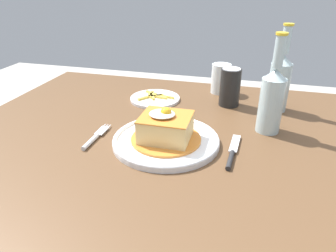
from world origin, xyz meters
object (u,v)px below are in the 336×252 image
at_px(soda_can, 230,87).
at_px(beer_bottle_clear, 272,97).
at_px(side_plate_fries, 155,98).
at_px(main_plate, 166,140).
at_px(beer_bottle_clear_far, 280,80).
at_px(fork, 94,138).
at_px(drinking_glass, 221,81).
at_px(knife, 232,155).

height_order(soda_can, beer_bottle_clear, beer_bottle_clear).
bearing_deg(beer_bottle_clear, side_plate_fries, 159.02).
bearing_deg(main_plate, beer_bottle_clear_far, 47.17).
height_order(fork, soda_can, soda_can).
height_order(main_plate, soda_can, soda_can).
height_order(drinking_glass, side_plate_fries, drinking_glass).
xyz_separation_m(fork, drinking_glass, (0.28, 0.45, 0.04)).
distance_m(knife, drinking_glass, 0.45).
height_order(soda_can, side_plate_fries, soda_can).
distance_m(main_plate, side_plate_fries, 0.31).
relative_size(knife, beer_bottle_clear_far, 0.62).
xyz_separation_m(beer_bottle_clear_far, side_plate_fries, (-0.40, -0.02, -0.09)).
height_order(main_plate, fork, main_plate).
bearing_deg(soda_can, main_plate, -113.55).
distance_m(soda_can, drinking_glass, 0.12).
relative_size(main_plate, beer_bottle_clear_far, 1.03).
relative_size(knife, side_plate_fries, 0.97).
relative_size(beer_bottle_clear_far, side_plate_fries, 1.56).
distance_m(fork, side_plate_fries, 0.32).
relative_size(main_plate, fork, 1.94).
xyz_separation_m(main_plate, beer_bottle_clear, (0.25, 0.14, 0.09)).
relative_size(main_plate, knife, 1.65).
relative_size(fork, drinking_glass, 1.34).
bearing_deg(knife, main_plate, 171.75).
height_order(fork, side_plate_fries, side_plate_fries).
distance_m(fork, soda_can, 0.47).
bearing_deg(drinking_glass, beer_bottle_clear_far, -31.05).
bearing_deg(side_plate_fries, beer_bottle_clear_far, 2.72).
xyz_separation_m(main_plate, side_plate_fries, (-0.12, 0.28, -0.00)).
height_order(knife, beer_bottle_clear, beer_bottle_clear).
bearing_deg(main_plate, side_plate_fries, 112.46).
bearing_deg(beer_bottle_clear, knife, -116.75).
xyz_separation_m(beer_bottle_clear, drinking_glass, (-0.16, 0.27, -0.05)).
distance_m(beer_bottle_clear, beer_bottle_clear_far, 0.16).
bearing_deg(fork, knife, 1.29).
distance_m(fork, drinking_glass, 0.53).
height_order(beer_bottle_clear_far, side_plate_fries, beer_bottle_clear_far).
xyz_separation_m(beer_bottle_clear, side_plate_fries, (-0.37, 0.14, -0.09)).
relative_size(main_plate, drinking_glass, 2.61).
relative_size(knife, beer_bottle_clear, 0.62).
bearing_deg(beer_bottle_clear_far, side_plate_fries, -177.28).
distance_m(knife, beer_bottle_clear_far, 0.36).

